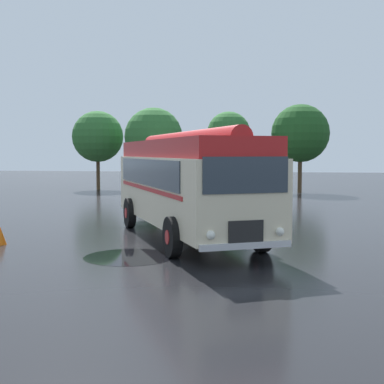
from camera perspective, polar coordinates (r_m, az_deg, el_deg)
name	(u,v)px	position (r m, az deg, el deg)	size (l,w,h in m)	color
ground_plane	(203,238)	(17.70, 1.18, -4.89)	(120.00, 120.00, 0.00)	black
vintage_bus	(185,180)	(17.52, -0.71, 1.25)	(6.63, 10.14, 3.49)	beige
car_near_left	(171,185)	(32.65, -2.24, 0.79)	(2.21, 4.32, 1.66)	silver
car_mid_left	(213,185)	(32.19, 2.21, 0.74)	(2.07, 4.25, 1.66)	#B7BABF
car_mid_right	(257,186)	(31.83, 6.94, 0.67)	(2.04, 4.24, 1.66)	#B7BABF
tree_far_left	(98,137)	(41.04, -10.05, 5.84)	(3.85, 3.85, 5.93)	#4C3823
tree_left_of_centre	(155,138)	(38.54, -3.95, 5.79)	(4.15, 4.15, 6.01)	#4C3823
tree_centre	(230,133)	(39.41, 4.06, 6.27)	(3.16, 3.16, 5.80)	#4C3823
tree_right_of_centre	(300,133)	(38.15, 11.48, 6.17)	(4.02, 4.02, 6.15)	#4C3823
traffic_cone	(0,236)	(17.34, -19.77, -4.41)	(0.36, 0.36, 0.55)	orange
puddle_patch	(129,257)	(14.57, -6.71, -6.88)	(2.45, 2.45, 0.01)	black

